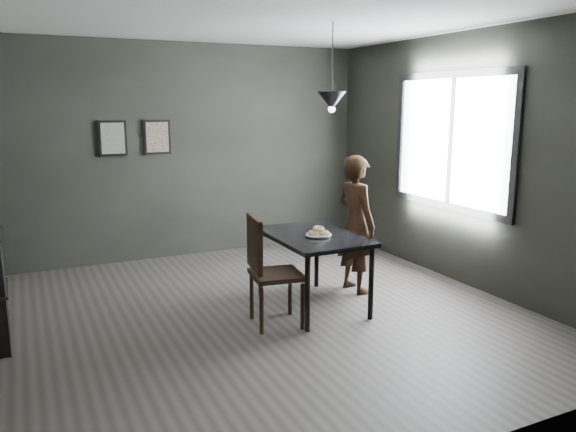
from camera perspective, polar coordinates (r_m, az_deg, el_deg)
name	(u,v)px	position (r m, az deg, el deg)	size (l,w,h in m)	color
ground	(258,316)	(5.55, -3.09, -10.07)	(5.00, 5.00, 0.00)	#35312E
back_wall	(184,152)	(7.56, -10.54, 6.45)	(5.00, 0.10, 2.80)	black
ceiling	(254,13)	(5.22, -3.43, 19.87)	(5.00, 5.00, 0.02)	silver
window_assembly	(451,142)	(6.68, 16.21, 7.28)	(0.04, 1.96, 1.56)	white
cafe_table	(313,242)	(5.59, 2.54, -2.67)	(0.80, 1.20, 0.75)	black
white_plate	(319,236)	(5.50, 3.12, -1.99)	(0.23, 0.23, 0.01)	white
donut_pile	(319,232)	(5.49, 3.13, -1.59)	(0.21, 0.14, 0.09)	beige
woman	(356,224)	(6.10, 6.92, -0.81)	(0.55, 0.36, 1.49)	black
wood_chair	(267,264)	(5.14, -2.20, -4.91)	(0.51, 0.51, 1.03)	black
pendant_lamp	(332,101)	(5.63, 4.47, 11.59)	(0.28, 0.28, 0.86)	black
framed_print_left	(113,138)	(7.33, -17.38, 7.55)	(0.34, 0.04, 0.44)	black
framed_print_right	(157,137)	(7.43, -13.15, 7.81)	(0.34, 0.04, 0.44)	black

